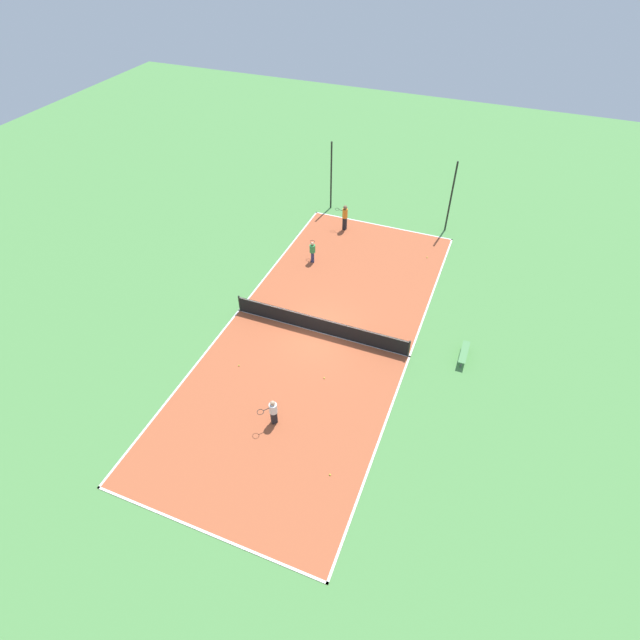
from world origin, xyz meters
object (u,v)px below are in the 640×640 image
at_px(tennis_ball_left_sideline, 324,378).
at_px(tennis_ball_near_net, 239,366).
at_px(tennis_ball_far_baseline, 330,475).
at_px(fence_post_back_left, 331,176).
at_px(bench, 464,353).
at_px(tennis_ball_right_alley, 427,257).
at_px(player_near_white, 273,411).
at_px(tennis_net, 320,325).
at_px(fence_post_back_right, 451,197).
at_px(player_far_green, 312,251).
at_px(player_center_orange, 345,216).

height_order(tennis_ball_left_sideline, tennis_ball_near_net, same).
distance_m(tennis_ball_far_baseline, fence_post_back_left, 22.13).
height_order(bench, tennis_ball_near_net, bench).
relative_size(tennis_ball_far_baseline, fence_post_back_left, 0.01).
relative_size(tennis_ball_far_baseline, tennis_ball_left_sideline, 1.00).
bearing_deg(tennis_ball_right_alley, tennis_ball_far_baseline, -91.01).
bearing_deg(player_near_white, bench, 173.65).
bearing_deg(tennis_net, tennis_ball_far_baseline, -65.66).
bearing_deg(fence_post_back_right, tennis_net, -108.25).
relative_size(player_far_green, tennis_ball_near_net, 21.05).
distance_m(tennis_ball_far_baseline, fence_post_back_right, 20.74).
distance_m(player_center_orange, fence_post_back_right, 7.09).
height_order(tennis_net, player_far_green, player_far_green).
relative_size(tennis_ball_left_sideline, fence_post_back_right, 0.01).
distance_m(player_far_green, tennis_ball_left_sideline, 9.92).
bearing_deg(tennis_ball_near_net, player_near_white, -38.13).
relative_size(tennis_net, tennis_ball_near_net, 143.08).
bearing_deg(player_far_green, tennis_ball_left_sideline, -178.34).
height_order(player_near_white, tennis_ball_far_baseline, player_near_white).
xyz_separation_m(bench, player_center_orange, (-9.72, 9.38, 0.69)).
xyz_separation_m(tennis_ball_left_sideline, fence_post_back_left, (-5.62, 15.78, 2.42)).
bearing_deg(tennis_ball_right_alley, player_center_orange, 167.90).
xyz_separation_m(player_near_white, tennis_ball_far_baseline, (3.27, -1.56, -0.78)).
height_order(tennis_ball_far_baseline, fence_post_back_right, fence_post_back_right).
xyz_separation_m(tennis_ball_left_sideline, tennis_ball_near_net, (-4.26, -0.80, 0.00)).
bearing_deg(bench, player_far_green, 64.05).
xyz_separation_m(player_near_white, player_far_green, (-3.12, 12.17, -0.01)).
height_order(tennis_net, player_near_white, player_near_white).
xyz_separation_m(tennis_net, tennis_ball_near_net, (-2.86, -3.79, -0.50)).
bearing_deg(tennis_ball_far_baseline, tennis_ball_right_alley, 88.99).
xyz_separation_m(tennis_net, player_near_white, (0.26, -6.23, 0.28)).
xyz_separation_m(player_far_green, tennis_ball_left_sideline, (4.26, -8.92, -0.77)).
bearing_deg(player_far_green, tennis_ball_far_baseline, -178.93).
bearing_deg(player_center_orange, tennis_ball_far_baseline, 114.65).
xyz_separation_m(player_near_white, player_center_orange, (-2.52, 16.53, 0.24)).
bearing_deg(player_near_white, tennis_ball_left_sideline, -160.63).
distance_m(player_far_green, fence_post_back_left, 7.18).
distance_m(tennis_net, tennis_ball_left_sideline, 3.34).
distance_m(tennis_ball_near_net, fence_post_back_left, 16.81).
relative_size(tennis_ball_near_net, fence_post_back_right, 0.01).
distance_m(bench, fence_post_back_left, 16.78).
bearing_deg(tennis_ball_left_sideline, tennis_ball_far_baseline, -66.18).
relative_size(tennis_net, fence_post_back_left, 1.96).
distance_m(bench, player_far_green, 11.48).
height_order(player_far_green, tennis_ball_left_sideline, player_far_green).
relative_size(tennis_net, player_near_white, 6.71).
xyz_separation_m(player_center_orange, tennis_ball_right_alley, (6.09, -1.31, -1.03)).
height_order(tennis_ball_right_alley, fence_post_back_left, fence_post_back_left).
relative_size(tennis_net, tennis_ball_left_sideline, 143.08).
height_order(tennis_ball_right_alley, fence_post_back_right, fence_post_back_right).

